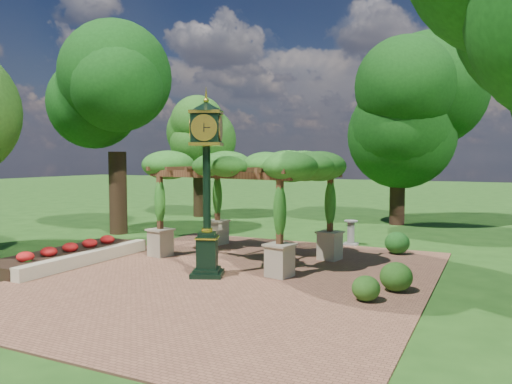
% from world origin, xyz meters
% --- Properties ---
extents(ground, '(120.00, 120.00, 0.00)m').
position_xyz_m(ground, '(0.00, 0.00, 0.00)').
color(ground, '#1E4714').
rests_on(ground, ground).
extents(brick_plaza, '(10.00, 12.00, 0.04)m').
position_xyz_m(brick_plaza, '(0.00, 1.00, 0.02)').
color(brick_plaza, brown).
rests_on(brick_plaza, ground).
extents(border_wall, '(0.35, 5.00, 0.40)m').
position_xyz_m(border_wall, '(-4.60, 0.50, 0.20)').
color(border_wall, '#C6B793').
rests_on(border_wall, ground).
extents(flower_bed, '(1.50, 5.00, 0.36)m').
position_xyz_m(flower_bed, '(-5.50, 0.50, 0.18)').
color(flower_bed, red).
rests_on(flower_bed, ground).
extents(pedestal_clock, '(1.21, 1.21, 4.72)m').
position_xyz_m(pedestal_clock, '(-0.60, 0.75, 2.82)').
color(pedestal_clock, black).
rests_on(pedestal_clock, brick_plaza).
extents(pergola, '(5.89, 4.30, 3.37)m').
position_xyz_m(pergola, '(-0.85, 3.35, 2.77)').
color(pergola, tan).
rests_on(pergola, brick_plaza).
extents(sundial, '(0.55, 0.55, 0.92)m').
position_xyz_m(sundial, '(1.56, 7.17, 0.41)').
color(sundial, gray).
rests_on(sundial, ground).
extents(shrub_front, '(0.74, 0.74, 0.56)m').
position_xyz_m(shrub_front, '(3.77, 0.30, 0.32)').
color(shrub_front, '#295819').
rests_on(shrub_front, brick_plaza).
extents(shrub_mid, '(0.78, 0.78, 0.69)m').
position_xyz_m(shrub_mid, '(4.22, 1.42, 0.39)').
color(shrub_mid, '#275517').
rests_on(shrub_mid, brick_plaza).
extents(shrub_back, '(0.82, 0.82, 0.72)m').
position_xyz_m(shrub_back, '(3.40, 6.12, 0.40)').
color(shrub_back, '#205D1B').
rests_on(shrub_back, brick_plaza).
extents(tree_west_near, '(4.13, 4.13, 8.87)m').
position_xyz_m(tree_west_near, '(-7.98, 5.69, 6.07)').
color(tree_west_near, '#321F14').
rests_on(tree_west_near, ground).
extents(tree_west_far, '(3.19, 3.19, 6.92)m').
position_xyz_m(tree_west_far, '(-8.21, 12.31, 4.73)').
color(tree_west_far, black).
rests_on(tree_west_far, ground).
extents(tree_north, '(4.93, 4.93, 7.67)m').
position_xyz_m(tree_north, '(2.02, 13.72, 5.27)').
color(tree_north, '#311D13').
rests_on(tree_north, ground).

